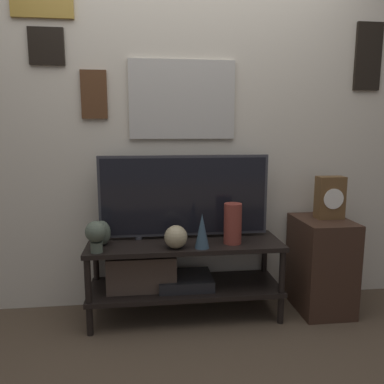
{
  "coord_description": "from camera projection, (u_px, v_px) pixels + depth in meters",
  "views": [
    {
      "loc": [
        -0.24,
        -2.13,
        1.26
      ],
      "look_at": [
        0.05,
        0.25,
        0.85
      ],
      "focal_mm": 35.0,
      "sensor_mm": 36.0,
      "label": 1
    }
  ],
  "objects": [
    {
      "name": "ground_plane",
      "position": [
        189.0,
        334.0,
        2.32
      ],
      "size": [
        12.0,
        12.0,
        0.0
      ],
      "primitive_type": "plane",
      "color": "#4C3D2D"
    },
    {
      "name": "wall_back",
      "position": [
        180.0,
        115.0,
        2.6
      ],
      "size": [
        6.4,
        0.08,
        2.7
      ],
      "color": "beige",
      "rests_on": "ground_plane"
    },
    {
      "name": "media_console",
      "position": [
        170.0,
        270.0,
        2.5
      ],
      "size": [
        1.28,
        0.43,
        0.52
      ],
      "color": "black",
      "rests_on": "ground_plane"
    },
    {
      "name": "television",
      "position": [
        185.0,
        196.0,
        2.53
      ],
      "size": [
        1.14,
        0.05,
        0.57
      ],
      "color": "#333338",
      "rests_on": "media_console"
    },
    {
      "name": "vase_slim_bronze",
      "position": [
        202.0,
        231.0,
        2.33
      ],
      "size": [
        0.09,
        0.09,
        0.22
      ],
      "color": "#2D4251",
      "rests_on": "media_console"
    },
    {
      "name": "vase_round_glass",
      "position": [
        176.0,
        237.0,
        2.34
      ],
      "size": [
        0.15,
        0.15,
        0.15
      ],
      "color": "tan",
      "rests_on": "media_console"
    },
    {
      "name": "vase_urn_stoneware",
      "position": [
        101.0,
        233.0,
        2.4
      ],
      "size": [
        0.12,
        0.12,
        0.16
      ],
      "color": "#4C5647",
      "rests_on": "media_console"
    },
    {
      "name": "vase_tall_ceramic",
      "position": [
        233.0,
        223.0,
        2.43
      ],
      "size": [
        0.12,
        0.12,
        0.27
      ],
      "color": "brown",
      "rests_on": "media_console"
    },
    {
      "name": "decorative_bust",
      "position": [
        96.0,
        234.0,
        2.25
      ],
      "size": [
        0.13,
        0.13,
        0.19
      ],
      "color": "#4C5647",
      "rests_on": "media_console"
    },
    {
      "name": "side_table",
      "position": [
        321.0,
        264.0,
        2.62
      ],
      "size": [
        0.34,
        0.45,
        0.65
      ],
      "color": "#382319",
      "rests_on": "ground_plane"
    },
    {
      "name": "mantel_clock",
      "position": [
        330.0,
        198.0,
        2.57
      ],
      "size": [
        0.19,
        0.11,
        0.29
      ],
      "color": "brown",
      "rests_on": "side_table"
    }
  ]
}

